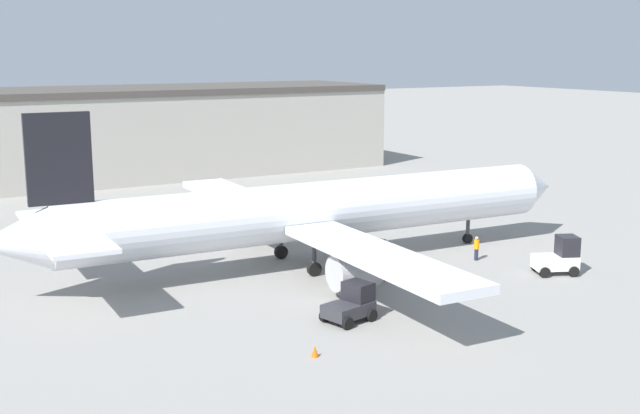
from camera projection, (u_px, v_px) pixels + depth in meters
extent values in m
plane|color=gray|center=(320.00, 264.00, 53.17)|extent=(400.00, 400.00, 0.00)
cube|color=#ADA89E|center=(92.00, 137.00, 87.72)|extent=(66.56, 15.89, 9.14)
cube|color=#47423D|center=(89.00, 92.00, 86.77)|extent=(66.56, 16.21, 0.70)
cylinder|color=silver|center=(320.00, 210.00, 52.46)|extent=(34.22, 4.80, 3.73)
cone|color=silver|center=(535.00, 187.00, 61.04)|extent=(3.10, 3.75, 3.66)
cone|color=silver|center=(11.00, 242.00, 43.63)|extent=(4.22, 3.67, 3.55)
cube|color=silver|center=(239.00, 198.00, 60.30)|extent=(3.94, 16.00, 0.50)
cube|color=silver|center=(378.00, 256.00, 43.30)|extent=(3.94, 16.00, 0.50)
cylinder|color=#ADADB2|center=(252.00, 223.00, 58.51)|extent=(2.82, 2.17, 2.09)
cylinder|color=#ADADB2|center=(355.00, 271.00, 45.65)|extent=(2.82, 2.17, 2.09)
cube|color=black|center=(59.00, 159.00, 44.07)|extent=(3.57, 0.47, 5.09)
cube|color=silver|center=(50.00, 217.00, 48.41)|extent=(3.50, 4.58, 0.24)
cube|color=silver|center=(79.00, 246.00, 41.30)|extent=(3.50, 4.58, 0.24)
cylinder|color=#38383D|center=(468.00, 231.00, 58.67)|extent=(0.28, 0.28, 1.78)
cylinder|color=black|center=(467.00, 238.00, 58.78)|extent=(0.71, 0.37, 0.70)
cylinder|color=#38383D|center=(314.00, 262.00, 50.11)|extent=(0.28, 0.28, 1.78)
cylinder|color=black|center=(314.00, 269.00, 50.19)|extent=(0.91, 0.38, 0.90)
cylinder|color=#38383D|center=(281.00, 246.00, 54.31)|extent=(0.28, 0.28, 1.78)
cylinder|color=black|center=(281.00, 252.00, 54.39)|extent=(0.91, 0.38, 0.90)
cylinder|color=#1E2338|center=(476.00, 255.00, 53.96)|extent=(0.26, 0.26, 0.79)
cylinder|color=orange|center=(477.00, 244.00, 53.82)|extent=(0.36, 0.36, 0.62)
sphere|color=tan|center=(477.00, 238.00, 53.74)|extent=(0.23, 0.23, 0.23)
cube|color=silver|center=(555.00, 262.00, 50.60)|extent=(3.06, 2.48, 0.87)
cube|color=black|center=(567.00, 246.00, 50.47)|extent=(1.63, 1.73, 1.24)
cylinder|color=black|center=(574.00, 272.00, 50.04)|extent=(0.72, 0.53, 0.67)
cylinder|color=black|center=(564.00, 265.00, 51.52)|extent=(0.72, 0.53, 0.67)
cylinder|color=black|center=(545.00, 272.00, 49.85)|extent=(0.72, 0.53, 0.67)
cylinder|color=black|center=(536.00, 266.00, 51.33)|extent=(0.72, 0.53, 0.67)
cube|color=beige|center=(359.00, 269.00, 48.72)|extent=(3.99, 3.05, 0.85)
cube|color=black|center=(368.00, 249.00, 49.30)|extent=(2.08, 2.11, 1.22)
cube|color=#333333|center=(353.00, 255.00, 48.02)|extent=(2.53, 2.03, 0.84)
cylinder|color=black|center=(382.00, 274.00, 49.23)|extent=(0.87, 0.58, 0.83)
cylinder|color=black|center=(358.00, 269.00, 50.32)|extent=(0.87, 0.58, 0.83)
cylinder|color=black|center=(359.00, 283.00, 47.29)|extent=(0.87, 0.58, 0.83)
cylinder|color=black|center=(334.00, 278.00, 48.37)|extent=(0.87, 0.58, 0.83)
cube|color=#2D2D33|center=(348.00, 309.00, 41.70)|extent=(2.91, 2.20, 0.68)
cube|color=black|center=(358.00, 291.00, 42.03)|extent=(1.46, 1.69, 0.98)
cylinder|color=black|center=(371.00, 315.00, 41.81)|extent=(0.71, 0.43, 0.66)
cylinder|color=black|center=(349.00, 308.00, 42.95)|extent=(0.71, 0.43, 0.66)
cylinder|color=black|center=(347.00, 323.00, 40.58)|extent=(0.71, 0.43, 0.66)
cylinder|color=black|center=(325.00, 316.00, 41.72)|extent=(0.71, 0.43, 0.66)
cone|color=#EF590F|center=(315.00, 351.00, 36.95)|extent=(0.36, 0.36, 0.55)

